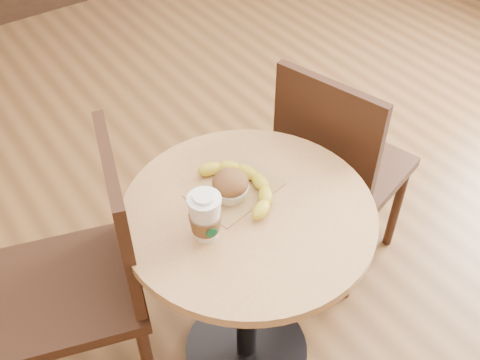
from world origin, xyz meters
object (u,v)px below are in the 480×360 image
Objects in this scene: muffin at (230,186)px; cafe_table at (248,259)px; chair_left at (89,273)px; banana at (244,184)px; chair_right at (337,166)px; coffee_cup at (205,218)px.

cafe_table is at bearing -75.31° from muffin.
chair_left is 3.29× the size of banana.
cafe_table is 0.25m from banana.
banana is (-0.49, -0.10, 0.26)m from chair_right.
chair_left reaches higher than coffee_cup.
muffin is at bearing 83.83° from chair_left.
chair_left is at bearing 149.70° from cafe_table.
cafe_table is 0.81× the size of chair_right.
cafe_table is 2.60× the size of banana.
chair_left is (-0.41, 0.24, -0.01)m from cafe_table.
coffee_cup is 0.50× the size of banana.
muffin is at bearing 104.69° from cafe_table.
chair_right is at bearing 11.36° from muffin.
chair_left is at bearing 155.83° from muffin.
coffee_cup reaches higher than cafe_table.
banana is at bearing 64.09° from cafe_table.
banana is (0.05, 0.01, -0.02)m from muffin.
chair_left is at bearing 70.26° from chair_right.
chair_left is 0.47m from coffee_cup.
chair_left is 0.93m from chair_right.
chair_left is 6.55× the size of coffee_cup.
coffee_cup is (0.26, -0.25, 0.29)m from chair_left.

